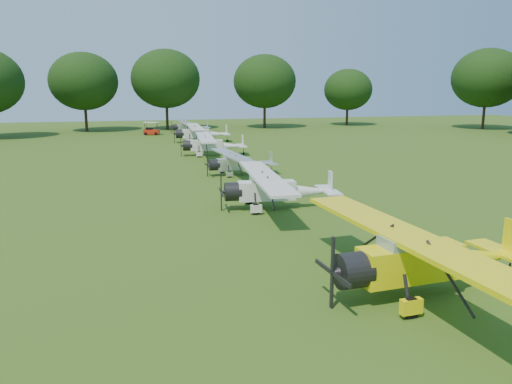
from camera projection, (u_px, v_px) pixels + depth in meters
ground at (280, 211)px, 28.74m from camera, size 160.00×160.00×0.00m
tree_belt at (341, 68)px, 28.07m from camera, size 137.36×130.27×14.52m
aircraft_2 at (425, 255)px, 16.99m from camera, size 7.69×12.26×2.41m
aircraft_3 at (275, 187)px, 29.08m from camera, size 6.97×11.11×2.18m
aircraft_4 at (239, 162)px, 40.24m from camera, size 5.78×9.20×1.81m
aircraft_5 at (211, 143)px, 51.33m from camera, size 6.81×10.86×2.13m
aircraft_6 at (200, 132)px, 63.35m from camera, size 7.11×11.30×2.23m
aircraft_7 at (189, 126)px, 75.53m from camera, size 5.83×9.27×1.83m
golf_cart at (151, 131)px, 72.87m from camera, size 2.42×1.80×1.86m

